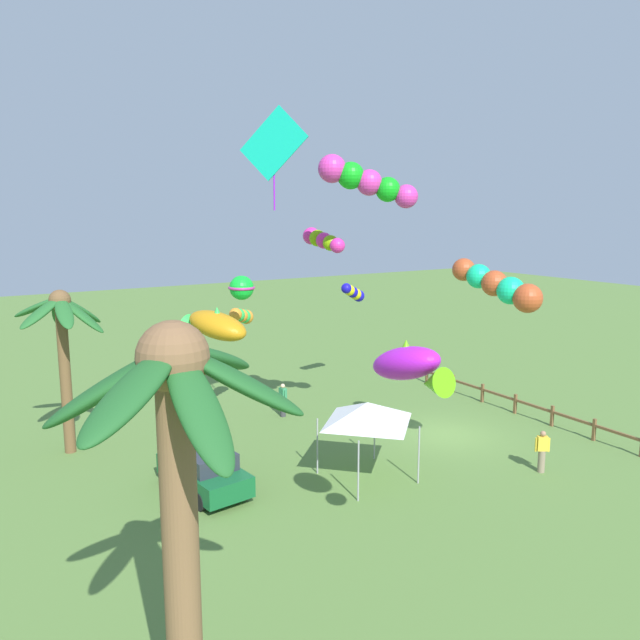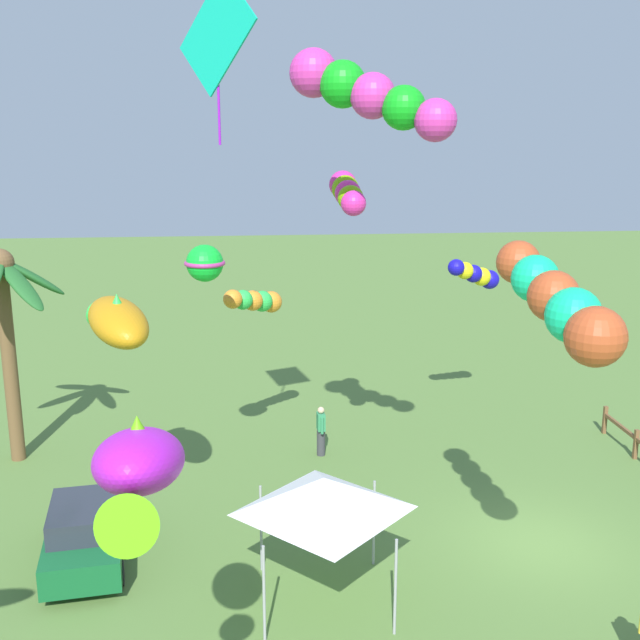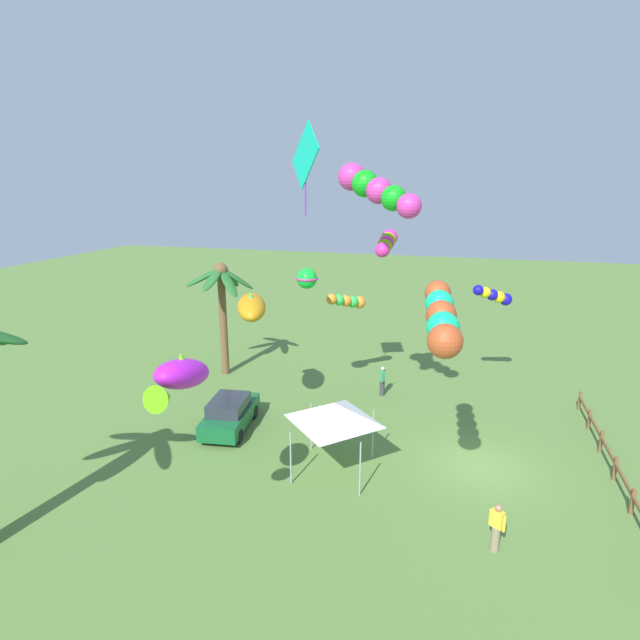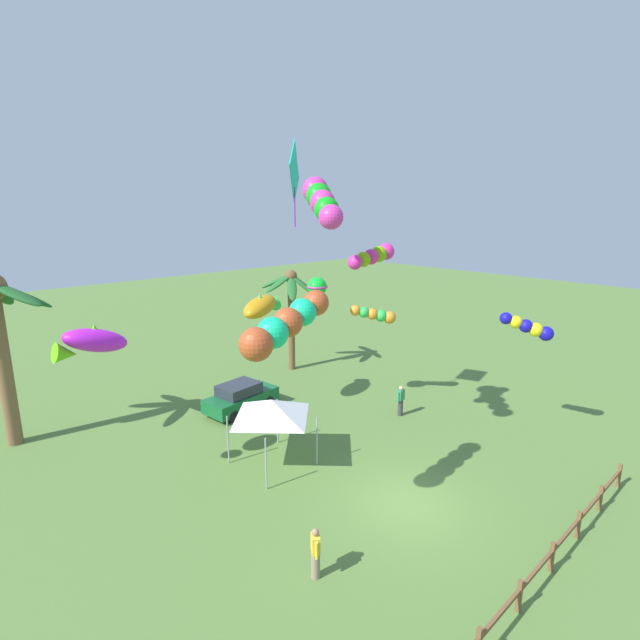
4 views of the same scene
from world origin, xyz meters
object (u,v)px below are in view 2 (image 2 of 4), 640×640
(kite_tube_2, at_px, (475,274))
(kite_tube_3, at_px, (347,192))
(kite_fish_7, at_px, (138,467))
(kite_ball_8, at_px, (205,263))
(parked_car_0, at_px, (85,532))
(kite_diamond_0, at_px, (217,37))
(kite_tube_6, at_px, (365,93))
(palm_tree_1, at_px, (3,303))
(spectator_0, at_px, (321,431))
(kite_tube_4, at_px, (558,301))
(festival_tent, at_px, (324,495))
(kite_fish_1, at_px, (116,321))
(kite_tube_5, at_px, (255,301))

(kite_tube_2, xyz_separation_m, kite_tube_3, (-4.76, 4.89, 3.04))
(kite_fish_7, xyz_separation_m, kite_ball_8, (10.55, -0.33, 0.82))
(parked_car_0, relative_size, kite_diamond_0, 1.12)
(kite_tube_6, bearing_deg, palm_tree_1, 56.28)
(spectator_0, xyz_separation_m, kite_tube_2, (1.87, -5.27, 4.51))
(kite_tube_6, bearing_deg, parked_car_0, 87.58)
(kite_tube_4, distance_m, kite_fish_7, 7.57)
(parked_car_0, relative_size, kite_fish_7, 1.53)
(festival_tent, height_order, kite_tube_2, kite_tube_2)
(kite_diamond_0, relative_size, kite_tube_2, 1.82)
(parked_car_0, distance_m, kite_tube_2, 14.34)
(kite_diamond_0, bearing_deg, festival_tent, -146.60)
(kite_fish_1, relative_size, kite_fish_7, 1.13)
(kite_tube_2, bearing_deg, festival_tent, 148.03)
(palm_tree_1, height_order, parked_car_0, palm_tree_1)
(kite_tube_2, height_order, kite_fish_7, kite_fish_7)
(kite_diamond_0, distance_m, kite_tube_6, 3.53)
(kite_fish_1, distance_m, kite_fish_7, 8.75)
(kite_fish_7, bearing_deg, kite_ball_8, -1.81)
(kite_tube_2, distance_m, kite_ball_8, 9.79)
(parked_car_0, relative_size, kite_tube_4, 1.16)
(kite_diamond_0, bearing_deg, kite_tube_6, -112.55)
(kite_tube_3, distance_m, kite_fish_7, 11.47)
(palm_tree_1, height_order, kite_ball_8, kite_ball_8)
(kite_tube_2, height_order, kite_tube_6, kite_tube_6)
(kite_tube_5, bearing_deg, kite_tube_2, -76.29)
(spectator_0, distance_m, festival_tent, 7.88)
(kite_fish_1, bearing_deg, kite_tube_3, -71.74)
(kite_tube_4, distance_m, kite_tube_6, 6.12)
(spectator_0, distance_m, kite_ball_8, 7.19)
(kite_diamond_0, xyz_separation_m, kite_tube_4, (-5.38, -5.81, -4.82))
(kite_fish_7, bearing_deg, kite_tube_5, -6.89)
(spectator_0, distance_m, kite_diamond_0, 12.26)
(parked_car_0, relative_size, spectator_0, 2.57)
(kite_tube_2, distance_m, kite_tube_6, 10.61)
(kite_tube_4, distance_m, kite_ball_8, 9.61)
(palm_tree_1, distance_m, kite_tube_2, 14.68)
(kite_fish_1, relative_size, kite_tube_2, 1.50)
(kite_tube_5, bearing_deg, spectator_0, -93.24)
(palm_tree_1, distance_m, kite_ball_8, 7.16)
(parked_car_0, xyz_separation_m, kite_tube_6, (-0.27, -6.42, 9.87))
(palm_tree_1, distance_m, kite_tube_4, 16.46)
(spectator_0, xyz_separation_m, kite_ball_8, (-2.78, 3.25, 5.78))
(festival_tent, height_order, kite_tube_5, kite_tube_5)
(kite_fish_1, xyz_separation_m, kite_fish_7, (-8.60, -1.63, 0.18))
(festival_tent, bearing_deg, kite_tube_4, -121.40)
(kite_fish_7, bearing_deg, kite_diamond_0, -5.65)
(kite_diamond_0, bearing_deg, spectator_0, -30.55)
(parked_car_0, xyz_separation_m, kite_fish_7, (-7.72, -2.50, 5.02))
(kite_diamond_0, xyz_separation_m, kite_tube_6, (-1.27, -3.06, -1.22))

